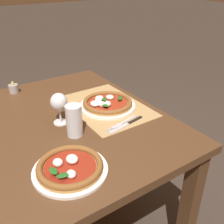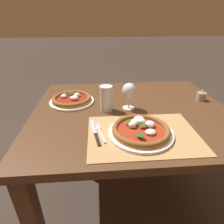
{
  "view_description": "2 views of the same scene",
  "coord_description": "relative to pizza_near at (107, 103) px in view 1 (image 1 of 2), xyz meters",
  "views": [
    {
      "loc": [
        -1.06,
        0.41,
        1.39
      ],
      "look_at": [
        -0.22,
        -0.15,
        0.84
      ],
      "focal_mm": 42.0,
      "sensor_mm": 36.0,
      "label": 1
    },
    {
      "loc": [
        -0.19,
        -0.97,
        1.23
      ],
      "look_at": [
        -0.13,
        -0.11,
        0.78
      ],
      "focal_mm": 30.0,
      "sensor_mm": 36.0,
      "label": 2
    }
  ],
  "objects": [
    {
      "name": "ground_plane",
      "position": [
        0.0,
        0.26,
        -0.76
      ],
      "size": [
        24.0,
        24.0,
        0.0
      ],
      "primitive_type": "plane",
      "color": "#382D26"
    },
    {
      "name": "dining_table",
      "position": [
        0.0,
        0.26,
        -0.13
      ],
      "size": [
        1.13,
        0.96,
        0.74
      ],
      "color": "#4C301C",
      "rests_on": "ground"
    },
    {
      "name": "paper_placemat",
      "position": [
        0.01,
        -0.0,
        -0.02
      ],
      "size": [
        0.5,
        0.36,
        0.0
      ],
      "primitive_type": "cube",
      "color": "#A88451",
      "rests_on": "dining_table"
    },
    {
      "name": "pizza_near",
      "position": [
        0.0,
        0.0,
        0.0
      ],
      "size": [
        0.3,
        0.3,
        0.05
      ],
      "color": "white",
      "rests_on": "paper_placemat"
    },
    {
      "name": "pizza_far",
      "position": [
        -0.35,
        0.39,
        -0.0
      ],
      "size": [
        0.28,
        0.28,
        0.05
      ],
      "color": "white",
      "rests_on": "dining_table"
    },
    {
      "name": "wine_glass",
      "position": [
        -0.01,
        0.27,
        0.08
      ],
      "size": [
        0.08,
        0.08,
        0.16
      ],
      "color": "silver",
      "rests_on": "dining_table"
    },
    {
      "name": "pint_glass",
      "position": [
        -0.14,
        0.26,
        0.05
      ],
      "size": [
        0.07,
        0.07,
        0.15
      ],
      "color": "silver",
      "rests_on": "dining_table"
    },
    {
      "name": "fork",
      "position": [
        -0.19,
        0.04,
        -0.02
      ],
      "size": [
        0.06,
        0.2,
        0.0
      ],
      "color": "#B7B7BC",
      "rests_on": "paper_placemat"
    },
    {
      "name": "knife",
      "position": [
        -0.21,
        0.03,
        -0.02
      ],
      "size": [
        0.05,
        0.21,
        0.01
      ],
      "color": "black",
      "rests_on": "paper_placemat"
    },
    {
      "name": "votive_candle",
      "position": [
        0.47,
        0.36,
        0.0
      ],
      "size": [
        0.06,
        0.06,
        0.07
      ],
      "color": "gray",
      "rests_on": "dining_table"
    }
  ]
}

